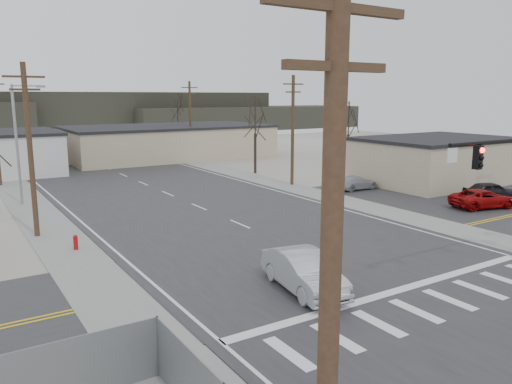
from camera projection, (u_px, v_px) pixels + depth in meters
ground at (319, 258)px, 25.45m from camera, size 140.00×140.00×0.00m
main_road at (193, 205)px, 37.89m from camera, size 18.00×110.00×0.05m
cross_road at (319, 258)px, 25.44m from camera, size 90.00×10.00×0.04m
parking_lot at (462, 197)px, 40.92m from camera, size 18.00×20.00×0.03m
sidewalk_left at (32, 209)px, 36.48m from camera, size 3.00×90.00×0.06m
sidewalk_right at (272, 182)px, 47.60m from camera, size 3.00×90.00×0.06m
fire_hydrant at (76, 242)px, 26.65m from camera, size 0.24×0.24×0.87m
building_right_far at (168, 141)px, 66.80m from camera, size 26.30×14.30×4.30m
building_lot at (435, 160)px, 47.59m from camera, size 14.30×10.30×4.30m
upole_left_a at (329, 313)px, 6.80m from camera, size 2.20×0.30×10.00m
upole_left_b at (30, 148)px, 28.38m from camera, size 2.20×0.30×10.00m
upole_right_a at (293, 129)px, 45.43m from camera, size 2.20×0.30×10.00m
upole_right_b at (190, 119)px, 63.69m from camera, size 2.20×0.30×10.00m
streetlight_main at (19, 138)px, 37.08m from camera, size 2.40×0.25×9.00m
tree_right_mid at (255, 117)px, 52.46m from camera, size 3.74×3.74×8.33m
tree_right_far at (178, 113)px, 75.42m from camera, size 3.52×3.52×7.84m
tree_lot at (349, 120)px, 54.19m from camera, size 3.52×3.52×7.84m
hill_center at (99, 113)px, 112.15m from camera, size 80.00×18.00×9.00m
hill_right at (246, 118)px, 125.86m from camera, size 60.00×18.00×5.50m
sedan_crossing at (304, 271)px, 21.03m from camera, size 2.49×5.23×1.65m
car_far_a at (125, 149)px, 71.44m from camera, size 2.14×4.80×1.37m
car_far_b at (12, 149)px, 69.72m from camera, size 3.14×4.87×1.54m
car_parked_red at (483, 199)px, 36.71m from camera, size 5.33×3.48×1.36m
car_parked_dark_a at (491, 191)px, 39.15m from camera, size 4.75×3.09×1.50m
car_parked_dark_b at (429, 175)px, 47.43m from camera, size 4.85×2.63×1.52m
car_parked_silver at (356, 183)px, 43.89m from camera, size 4.20×1.79×1.21m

